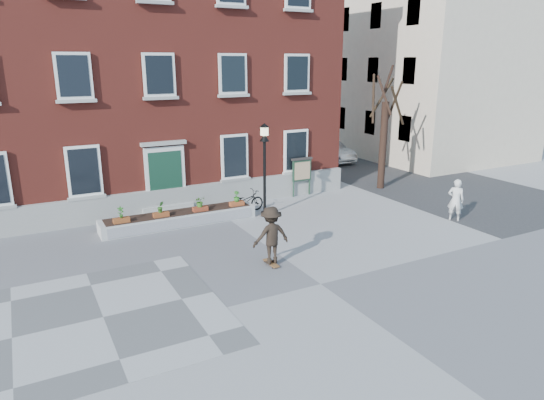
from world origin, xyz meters
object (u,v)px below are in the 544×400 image
bicycle (245,202)px  lamp_post (264,157)px  parked_car (329,151)px  notice_board (302,170)px  skateboarder (271,235)px  bystander (456,200)px

bicycle → lamp_post: (0.51, -0.87, 2.06)m
bicycle → parked_car: parked_car is taller
parked_car → lamp_post: bearing=-137.9°
bicycle → notice_board: notice_board is taller
bicycle → parked_car: (9.62, 7.68, 0.21)m
parked_car → lamp_post: 12.62m
lamp_post → notice_board: bearing=33.9°
parked_car → skateboarder: 17.35m
bicycle → lamp_post: size_ratio=0.46×
bicycle → bystander: (7.15, -5.03, 0.39)m
bystander → lamp_post: (-6.64, 4.16, 1.67)m
parked_car → bystander: bystander is taller
bystander → skateboarder: skateboarder is taller
parked_car → bystander: bearing=-102.1°
parked_car → bystander: 12.94m
parked_car → notice_board: bearing=-134.0°
parked_car → lamp_post: lamp_post is taller
bystander → skateboarder: size_ratio=0.89×
lamp_post → skateboarder: (-2.15, -4.65, -1.53)m
parked_car → skateboarder: size_ratio=2.15×
bicycle → bystander: 8.75m
lamp_post → parked_car: bearing=43.2°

